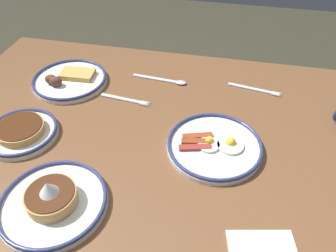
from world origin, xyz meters
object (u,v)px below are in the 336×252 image
Objects in this scene: fork_far at (255,89)px; tea_spoon at (167,81)px; plate_near_main at (69,80)px; plate_far_companion at (21,131)px; plate_center_pancakes at (215,146)px; plate_far_side at (53,201)px; fork_near at (125,100)px.

fork_far is 0.32m from tea_spoon.
plate_near_main is 0.29m from plate_far_companion.
fork_far is at bearing -172.16° from plate_near_main.
plate_center_pancakes is at bearing -173.66° from plate_far_companion.
plate_center_pancakes is 0.37m from tea_spoon.
tea_spoon is at bearing 1.86° from fork_far.
plate_far_side is at bearing 37.20° from plate_center_pancakes.
plate_near_main is 0.35m from tea_spoon.
plate_center_pancakes is 0.36m from fork_near.
plate_near_main is at bearing -22.53° from plate_center_pancakes.
plate_far_side is 0.45m from fork_near.
plate_center_pancakes reaches higher than tea_spoon.
fork_near is at bearing -27.64° from plate_center_pancakes.
plate_far_side is (-0.19, 0.51, 0.01)m from plate_near_main.
plate_far_companion is 1.15× the size of fork_far.
plate_near_main is at bearing -94.21° from plate_far_companion.
plate_center_pancakes reaches higher than fork_far.
tea_spoon reaches higher than fork_near.
plate_near_main is 1.31× the size of tea_spoon.
plate_far_companion is (0.02, 0.29, 0.00)m from plate_near_main.
fork_near is 0.88× the size of tea_spoon.
plate_near_main is at bearing -14.70° from fork_near.
fork_far is at bearing -178.14° from tea_spoon.
plate_center_pancakes is 1.04× the size of plate_far_side.
tea_spoon is (-0.37, -0.37, -0.01)m from plate_far_companion.
plate_center_pancakes is 1.35× the size of tea_spoon.
plate_near_main reaches higher than fork_far.
plate_center_pancakes is 1.54× the size of fork_near.
plate_near_main is 1.24× the size of plate_far_companion.
plate_far_companion is (0.57, 0.06, 0.00)m from plate_center_pancakes.
plate_far_side reaches higher than plate_near_main.
plate_center_pancakes is at bearing 157.47° from plate_near_main.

